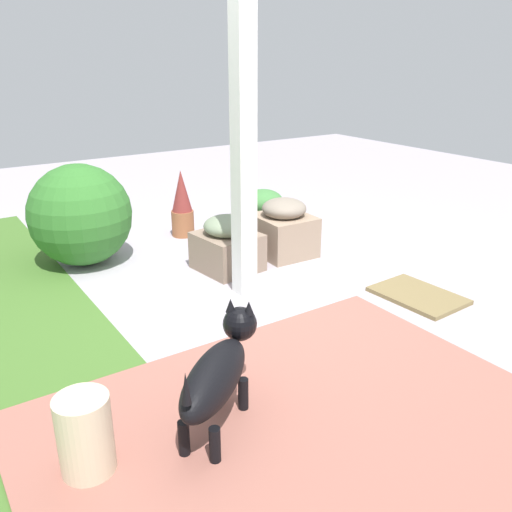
{
  "coord_description": "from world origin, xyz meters",
  "views": [
    {
      "loc": [
        -2.74,
        1.93,
        1.61
      ],
      "look_at": [
        0.03,
        0.07,
        0.35
      ],
      "focal_mm": 37.64,
      "sensor_mm": 36.0,
      "label": 1
    }
  ],
  "objects_px": {
    "stone_planter_near": "(227,245)",
    "round_shrub": "(80,215)",
    "stone_planter_nearest": "(284,229)",
    "doormat": "(418,296)",
    "terracotta_pot_spiky": "(182,205)",
    "porch_pillar": "(243,122)",
    "dog": "(219,371)",
    "ceramic_urn": "(85,436)",
    "terracotta_pot_broad": "(263,208)"
  },
  "relations": [
    {
      "from": "stone_planter_near",
      "to": "round_shrub",
      "type": "xyz_separation_m",
      "value": [
        0.77,
        0.9,
        0.2
      ]
    },
    {
      "from": "stone_planter_nearest",
      "to": "doormat",
      "type": "relative_size",
      "value": 0.82
    },
    {
      "from": "terracotta_pot_spiky",
      "to": "doormat",
      "type": "relative_size",
      "value": 1.04
    },
    {
      "from": "porch_pillar",
      "to": "dog",
      "type": "bearing_deg",
      "value": 142.93
    },
    {
      "from": "porch_pillar",
      "to": "round_shrub",
      "type": "bearing_deg",
      "value": 32.72
    },
    {
      "from": "porch_pillar",
      "to": "stone_planter_near",
      "type": "relative_size",
      "value": 4.72
    },
    {
      "from": "round_shrub",
      "to": "stone_planter_near",
      "type": "bearing_deg",
      "value": -130.47
    },
    {
      "from": "ceramic_urn",
      "to": "porch_pillar",
      "type": "bearing_deg",
      "value": -52.41
    },
    {
      "from": "porch_pillar",
      "to": "round_shrub",
      "type": "relative_size",
      "value": 2.94
    },
    {
      "from": "porch_pillar",
      "to": "ceramic_urn",
      "type": "relative_size",
      "value": 6.67
    },
    {
      "from": "terracotta_pot_spiky",
      "to": "ceramic_urn",
      "type": "relative_size",
      "value": 1.73
    },
    {
      "from": "stone_planter_nearest",
      "to": "stone_planter_near",
      "type": "height_order",
      "value": "stone_planter_nearest"
    },
    {
      "from": "stone_planter_nearest",
      "to": "porch_pillar",
      "type": "bearing_deg",
      "value": 123.97
    },
    {
      "from": "terracotta_pot_broad",
      "to": "ceramic_urn",
      "type": "distance_m",
      "value": 3.16
    },
    {
      "from": "doormat",
      "to": "porch_pillar",
      "type": "bearing_deg",
      "value": 51.43
    },
    {
      "from": "terracotta_pot_spiky",
      "to": "ceramic_urn",
      "type": "xyz_separation_m",
      "value": [
        -2.55,
        1.71,
        -0.12
      ]
    },
    {
      "from": "dog",
      "to": "porch_pillar",
      "type": "bearing_deg",
      "value": -37.07
    },
    {
      "from": "round_shrub",
      "to": "dog",
      "type": "bearing_deg",
      "value": 177.06
    },
    {
      "from": "porch_pillar",
      "to": "terracotta_pot_broad",
      "type": "height_order",
      "value": "porch_pillar"
    },
    {
      "from": "porch_pillar",
      "to": "ceramic_urn",
      "type": "height_order",
      "value": "porch_pillar"
    },
    {
      "from": "porch_pillar",
      "to": "dog",
      "type": "distance_m",
      "value": 1.75
    },
    {
      "from": "stone_planter_near",
      "to": "round_shrub",
      "type": "bearing_deg",
      "value": 49.53
    },
    {
      "from": "terracotta_pot_spiky",
      "to": "stone_planter_near",
      "type": "bearing_deg",
      "value": 174.77
    },
    {
      "from": "porch_pillar",
      "to": "stone_planter_near",
      "type": "bearing_deg",
      "value": -15.53
    },
    {
      "from": "round_shrub",
      "to": "terracotta_pot_spiky",
      "type": "height_order",
      "value": "round_shrub"
    },
    {
      "from": "terracotta_pot_spiky",
      "to": "ceramic_urn",
      "type": "height_order",
      "value": "terracotta_pot_spiky"
    },
    {
      "from": "porch_pillar",
      "to": "stone_planter_near",
      "type": "xyz_separation_m",
      "value": [
        0.44,
        -0.12,
        -0.99
      ]
    },
    {
      "from": "stone_planter_nearest",
      "to": "terracotta_pot_spiky",
      "type": "relative_size",
      "value": 0.79
    },
    {
      "from": "stone_planter_nearest",
      "to": "stone_planter_near",
      "type": "bearing_deg",
      "value": 92.61
    },
    {
      "from": "stone_planter_near",
      "to": "ceramic_urn",
      "type": "height_order",
      "value": "stone_planter_near"
    },
    {
      "from": "stone_planter_near",
      "to": "ceramic_urn",
      "type": "relative_size",
      "value": 1.41
    },
    {
      "from": "porch_pillar",
      "to": "round_shrub",
      "type": "height_order",
      "value": "porch_pillar"
    },
    {
      "from": "stone_planter_near",
      "to": "ceramic_urn",
      "type": "xyz_separation_m",
      "value": [
        -1.59,
        1.62,
        -0.03
      ]
    },
    {
      "from": "terracotta_pot_spiky",
      "to": "doormat",
      "type": "distance_m",
      "value": 2.31
    },
    {
      "from": "dog",
      "to": "terracotta_pot_spiky",
      "type": "bearing_deg",
      "value": -23.19
    },
    {
      "from": "round_shrub",
      "to": "doormat",
      "type": "height_order",
      "value": "round_shrub"
    },
    {
      "from": "terracotta_pot_broad",
      "to": "porch_pillar",
      "type": "bearing_deg",
      "value": 139.55
    },
    {
      "from": "terracotta_pot_spiky",
      "to": "terracotta_pot_broad",
      "type": "distance_m",
      "value": 0.76
    },
    {
      "from": "stone_planter_near",
      "to": "terracotta_pot_spiky",
      "type": "relative_size",
      "value": 0.82
    },
    {
      "from": "terracotta_pot_broad",
      "to": "doormat",
      "type": "relative_size",
      "value": 0.73
    },
    {
      "from": "round_shrub",
      "to": "ceramic_urn",
      "type": "bearing_deg",
      "value": 163.1
    },
    {
      "from": "ceramic_urn",
      "to": "round_shrub",
      "type": "bearing_deg",
      "value": -16.9
    },
    {
      "from": "porch_pillar",
      "to": "dog",
      "type": "height_order",
      "value": "porch_pillar"
    },
    {
      "from": "stone_planter_nearest",
      "to": "stone_planter_near",
      "type": "xyz_separation_m",
      "value": [
        -0.03,
        0.57,
        -0.02
      ]
    },
    {
      "from": "stone_planter_near",
      "to": "doormat",
      "type": "relative_size",
      "value": 0.85
    },
    {
      "from": "stone_planter_near",
      "to": "doormat",
      "type": "bearing_deg",
      "value": -145.24
    },
    {
      "from": "stone_planter_nearest",
      "to": "doormat",
      "type": "xyz_separation_m",
      "value": [
        -1.23,
        -0.27,
        -0.21
      ]
    },
    {
      "from": "round_shrub",
      "to": "dog",
      "type": "xyz_separation_m",
      "value": [
        -2.4,
        0.12,
        -0.11
      ]
    },
    {
      "from": "stone_planter_near",
      "to": "terracotta_pot_broad",
      "type": "height_order",
      "value": "stone_planter_near"
    },
    {
      "from": "doormat",
      "to": "round_shrub",
      "type": "bearing_deg",
      "value": 41.34
    }
  ]
}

